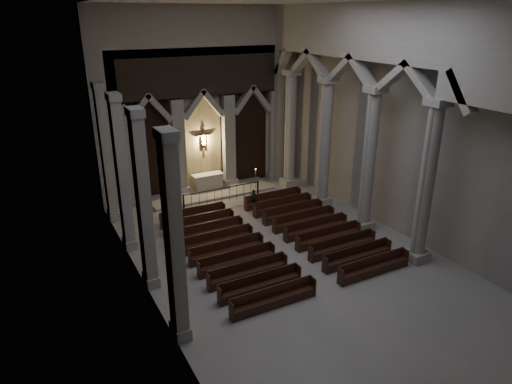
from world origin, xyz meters
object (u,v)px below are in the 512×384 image
at_px(altar, 208,181).
at_px(candle_stand_left, 178,203).
at_px(worshipper, 254,199).
at_px(pews, 273,240).
at_px(altar_rail, 222,193).
at_px(candle_stand_right, 256,184).

relative_size(altar, candle_stand_left, 1.41).
relative_size(altar, worshipper, 1.71).
height_order(candle_stand_left, pews, candle_stand_left).
distance_m(candle_stand_left, worshipper, 4.75).
bearing_deg(altar_rail, worshipper, -52.14).
height_order(altar_rail, candle_stand_right, candle_stand_right).
bearing_deg(candle_stand_right, candle_stand_left, -173.52).
distance_m(altar_rail, candle_stand_left, 2.90).
xyz_separation_m(altar_rail, candle_stand_right, (2.95, 0.95, -0.26)).
bearing_deg(pews, candle_stand_left, 112.63).
bearing_deg(worshipper, altar, 132.74).
xyz_separation_m(altar_rail, candle_stand_left, (-2.87, 0.29, -0.29)).
xyz_separation_m(altar_rail, worshipper, (1.39, -1.79, -0.08)).
bearing_deg(altar, altar_rail, -90.43).
distance_m(pews, worshipper, 5.02).
bearing_deg(altar, candle_stand_right, -27.02).
distance_m(altar, candle_stand_left, 3.62).
distance_m(altar, pews, 9.06).
bearing_deg(worshipper, candle_stand_right, 85.14).
xyz_separation_m(pews, worshipper, (1.39, 4.82, 0.32)).
relative_size(altar_rail, worshipper, 4.34).
bearing_deg(altar_rail, pews, -90.00).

